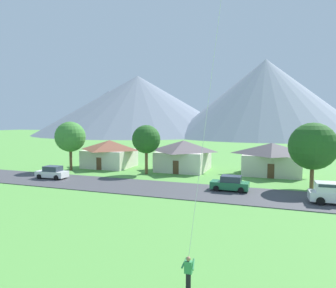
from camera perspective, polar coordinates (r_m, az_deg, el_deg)
name	(u,v)px	position (r m, az deg, el deg)	size (l,w,h in m)	color
road_strip	(197,192)	(34.87, 5.46, -8.73)	(160.00, 7.91, 0.08)	#424247
mountain_east_ridge	(109,112)	(187.07, -10.76, 5.78)	(72.56, 72.56, 25.33)	slate
mountain_west_ridge	(265,98)	(157.15, 17.48, 8.08)	(91.59, 91.59, 37.07)	gray
mountain_far_east_ridge	(138,105)	(181.30, -5.58, 7.18)	(115.87, 115.87, 33.52)	slate
house_leftmost	(272,158)	(47.58, 18.60, -2.51)	(8.62, 6.83, 4.65)	beige
house_left_center	(110,153)	(53.45, -10.71, -1.67)	(8.09, 7.27, 4.57)	beige
house_right_center	(183,155)	(49.14, 2.86, -2.01)	(8.00, 8.25, 4.76)	beige
tree_near_left	(70,137)	(51.06, -17.59, 1.27)	(4.76, 4.76, 7.74)	brown
tree_left_of_center	(146,139)	(45.48, -4.03, 0.85)	(4.19, 4.19, 7.27)	brown
tree_center	(313,146)	(38.99, 25.18, -0.38)	(5.41, 5.41, 7.71)	brown
parked_car_white_mid_west	(52,173)	(44.91, -20.59, -4.95)	(4.28, 2.23, 1.68)	white
parked_car_green_mid_east	(230,184)	(35.56, 11.38, -7.18)	(4.20, 2.08, 1.68)	#237042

